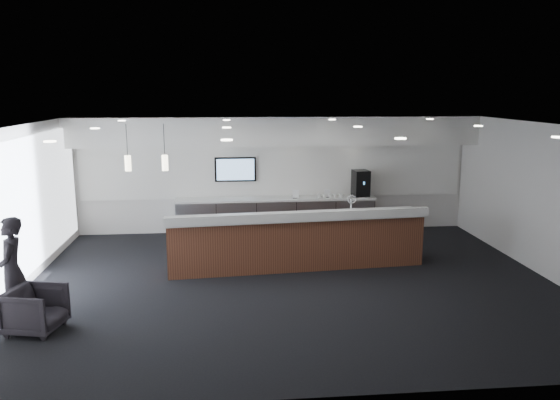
{
  "coord_description": "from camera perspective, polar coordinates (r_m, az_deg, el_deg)",
  "views": [
    {
      "loc": [
        -1.19,
        -9.88,
        3.63
      ],
      "look_at": [
        -0.11,
        1.3,
        1.36
      ],
      "focal_mm": 35.0,
      "sensor_mm": 36.0,
      "label": 1
    }
  ],
  "objects": [
    {
      "name": "service_counter",
      "position": [
        11.32,
        1.76,
        -4.24
      ],
      "size": [
        5.4,
        1.32,
        1.49
      ],
      "rotation": [
        0.0,
        0.0,
        0.08
      ],
      "color": "#4E281A",
      "rests_on": "ground"
    },
    {
      "name": "cup_0",
      "position": [
        13.98,
        6.4,
        0.51
      ],
      "size": [
        0.11,
        0.11,
        0.1
      ],
      "primitive_type": "imported",
      "color": "white",
      "rests_on": "back_credenza"
    },
    {
      "name": "armchair",
      "position": [
        9.24,
        -24.18,
        -10.42
      ],
      "size": [
        0.91,
        0.9,
        0.7
      ],
      "primitive_type": "imported",
      "rotation": [
        0.0,
        0.0,
        1.35
      ],
      "color": "black",
      "rests_on": "ground"
    },
    {
      "name": "back_wall",
      "position": [
        14.09,
        -0.6,
        2.72
      ],
      "size": [
        10.0,
        0.02,
        3.0
      ],
      "primitive_type": "cube",
      "color": "silver",
      "rests_on": "ground"
    },
    {
      "name": "cup_3",
      "position": [
        13.9,
        4.71,
        0.48
      ],
      "size": [
        0.14,
        0.14,
        0.1
      ],
      "primitive_type": "imported",
      "rotation": [
        0.0,
        0.0,
        1.94
      ],
      "color": "white",
      "rests_on": "back_credenza"
    },
    {
      "name": "alcove_panel",
      "position": [
        14.05,
        -0.59,
        3.11
      ],
      "size": [
        9.8,
        0.06,
        1.4
      ],
      "primitive_type": "cube",
      "color": "white",
      "rests_on": "back_wall"
    },
    {
      "name": "coffee_machine",
      "position": [
        14.16,
        8.43,
        1.75
      ],
      "size": [
        0.42,
        0.53,
        0.67
      ],
      "rotation": [
        0.0,
        0.0,
        0.1
      ],
      "color": "black",
      "rests_on": "back_credenza"
    },
    {
      "name": "pendant_left",
      "position": [
        10.84,
        -11.9,
        3.86
      ],
      "size": [
        0.12,
        0.12,
        0.3
      ],
      "primitive_type": "cylinder",
      "color": "#F8EDC1",
      "rests_on": "ceiling"
    },
    {
      "name": "ceiling_can_lights",
      "position": [
        9.97,
        1.37,
        7.63
      ],
      "size": [
        7.0,
        5.0,
        0.02
      ],
      "primitive_type": null,
      "color": "white",
      "rests_on": "ceiling"
    },
    {
      "name": "ceiling",
      "position": [
        9.97,
        1.38,
        7.8
      ],
      "size": [
        10.0,
        8.0,
        0.02
      ],
      "primitive_type": "cube",
      "color": "black",
      "rests_on": "back_wall"
    },
    {
      "name": "cup_4",
      "position": [
        13.88,
        4.14,
        0.47
      ],
      "size": [
        0.15,
        0.15,
        0.1
      ],
      "primitive_type": "imported",
      "rotation": [
        0.0,
        0.0,
        2.58
      ],
      "color": "white",
      "rests_on": "back_credenza"
    },
    {
      "name": "soffit_bulkhead",
      "position": [
        13.52,
        -0.45,
        7.26
      ],
      "size": [
        10.0,
        0.9,
        0.7
      ],
      "primitive_type": "cube",
      "color": "white",
      "rests_on": "back_wall"
    },
    {
      "name": "back_credenza",
      "position": [
        13.93,
        -0.46,
        -1.66
      ],
      "size": [
        5.06,
        0.66,
        0.95
      ],
      "color": "#919399",
      "rests_on": "ground"
    },
    {
      "name": "ground",
      "position": [
        10.59,
        1.3,
        -8.62
      ],
      "size": [
        10.0,
        10.0,
        0.0
      ],
      "primitive_type": "plane",
      "color": "black",
      "rests_on": "ground"
    },
    {
      "name": "info_sign_right",
      "position": [
        13.91,
        4.95,
        0.7
      ],
      "size": [
        0.16,
        0.03,
        0.21
      ],
      "primitive_type": "cube",
      "rotation": [
        0.0,
        0.0,
        0.06
      ],
      "color": "white",
      "rests_on": "back_credenza"
    },
    {
      "name": "pendant_right",
      "position": [
        10.94,
        -15.55,
        3.76
      ],
      "size": [
        0.12,
        0.12,
        0.3
      ],
      "primitive_type": "cylinder",
      "color": "#F8EDC1",
      "rests_on": "ceiling"
    },
    {
      "name": "window_blinds_wall",
      "position": [
        10.79,
        -25.84,
        -1.12
      ],
      "size": [
        0.04,
        7.36,
        2.55
      ],
      "primitive_type": "cube",
      "color": "silver",
      "rests_on": "left_wall"
    },
    {
      "name": "wall_tv",
      "position": [
        13.93,
        -4.68,
        3.21
      ],
      "size": [
        1.05,
        0.08,
        0.62
      ],
      "color": "black",
      "rests_on": "back_wall"
    },
    {
      "name": "info_sign_left",
      "position": [
        13.75,
        1.64,
        0.64
      ],
      "size": [
        0.16,
        0.05,
        0.22
      ],
      "primitive_type": "cube",
      "rotation": [
        0.0,
        0.0,
        -0.21
      ],
      "color": "white",
      "rests_on": "back_credenza"
    },
    {
      "name": "lounge_guest",
      "position": [
        9.6,
        -26.21,
        -6.61
      ],
      "size": [
        0.51,
        0.68,
        1.7
      ],
      "primitive_type": "imported",
      "rotation": [
        0.0,
        0.0,
        -1.4
      ],
      "color": "black",
      "rests_on": "ground"
    },
    {
      "name": "cup_2",
      "position": [
        13.93,
        5.28,
        0.49
      ],
      "size": [
        0.13,
        0.13,
        0.1
      ],
      "primitive_type": "imported",
      "rotation": [
        0.0,
        0.0,
        1.29
      ],
      "color": "white",
      "rests_on": "back_credenza"
    },
    {
      "name": "right_wall",
      "position": [
        11.85,
        26.1,
        -0.11
      ],
      "size": [
        0.02,
        8.0,
        3.0
      ],
      "primitive_type": "cube",
      "color": "silver",
      "rests_on": "ground"
    },
    {
      "name": "cup_1",
      "position": [
        13.96,
        5.84,
        0.5
      ],
      "size": [
        0.15,
        0.15,
        0.1
      ],
      "primitive_type": "imported",
      "rotation": [
        0.0,
        0.0,
        0.65
      ],
      "color": "white",
      "rests_on": "back_credenza"
    },
    {
      "name": "left_wall",
      "position": [
        10.8,
        -26.04,
        -1.13
      ],
      "size": [
        0.02,
        8.0,
        3.0
      ],
      "primitive_type": "cube",
      "color": "silver",
      "rests_on": "ground"
    }
  ]
}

